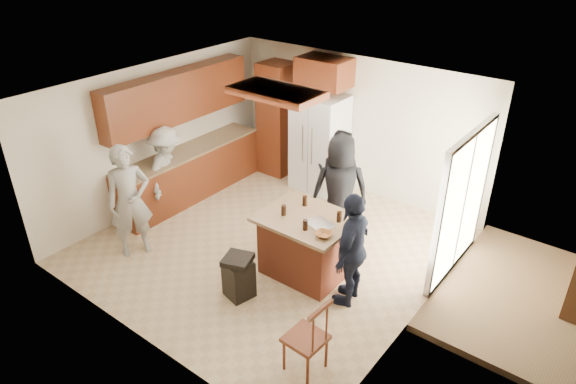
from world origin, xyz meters
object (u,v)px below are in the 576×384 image
Objects in this scene: person_behind_right at (340,190)px; person_side_right at (352,249)px; kitchen_island at (306,245)px; person_counter at (168,171)px; person_front_left at (130,201)px; refrigerator at (319,143)px; person_behind_left at (339,174)px; trash_bin at (239,276)px; spindle_chair at (307,339)px.

person_side_right is (0.91, -1.14, -0.08)m from person_behind_right.
kitchen_island is at bearing 57.75° from person_behind_right.
person_front_left is at bearing -178.23° from person_counter.
refrigerator is 1.41× the size of kitchen_island.
person_behind_right is (0.44, -0.66, 0.11)m from person_behind_left.
trash_bin is (0.13, -2.64, -0.46)m from person_behind_left.
person_side_right is 1.27× the size of kitchen_island.
spindle_chair is at bearing -53.78° from kitchen_island.
person_side_right is 0.89m from kitchen_island.
person_behind_left is 0.96× the size of person_side_right.
person_behind_right is 1.10× the size of person_side_right.
refrigerator reaches higher than person_behind_right.
person_behind_right is 2.83× the size of trash_bin.
person_behind_left is at bearing -37.69° from refrigerator.
person_front_left is 3.49m from spindle_chair.
person_counter is 1.22× the size of kitchen_island.
refrigerator is at bearing 122.97° from spindle_chair.
refrigerator is (-1.28, 1.31, 0.01)m from person_behind_right.
person_counter is at bearing -17.50° from person_behind_right.
person_front_left is at bearing 5.67° from person_behind_right.
person_side_right is 1.04× the size of person_counter.
person_side_right is 1.57m from trash_bin.
kitchen_island is at bearing 94.59° from person_behind_left.
kitchen_island is 1.07m from trash_bin.
kitchen_island is (1.38, -2.32, -0.43)m from refrigerator.
person_behind_left reaches higher than spindle_chair.
person_front_left is 3.15m from person_behind_right.
person_front_left is at bearing -106.02° from refrigerator.
person_side_right is at bearing 113.66° from person_behind_left.
person_side_right is (1.36, -1.80, 0.03)m from person_behind_left.
person_side_right is at bearing -48.10° from refrigerator.
person_side_right is at bearing -113.24° from person_counter.
refrigerator is at bearing 120.78° from kitchen_island.
person_counter is at bearing 22.58° from person_behind_left.
kitchen_island is at bearing -38.00° from person_front_left.
refrigerator is at bearing -54.00° from person_counter.
person_counter is 0.87× the size of refrigerator.
person_side_right is 1.63× the size of spindle_chair.
person_side_right is at bearing -8.96° from kitchen_island.
person_counter is (-2.33, -1.69, 0.00)m from person_behind_left.
person_behind_right is 1.10m from kitchen_island.
refrigerator is 3.48m from trash_bin.
person_behind_left is at bearing -75.59° from person_counter.
trash_bin is (1.97, 0.18, -0.56)m from person_front_left.
person_counter is at bearing 158.78° from trash_bin.
kitchen_island is at bearing -59.22° from refrigerator.
spindle_chair is at bearing 1.00° from person_side_right.
refrigerator is at bearing -148.04° from person_side_right.
person_behind_right is 0.99× the size of refrigerator.
trash_bin is (0.97, -3.29, -0.58)m from refrigerator.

